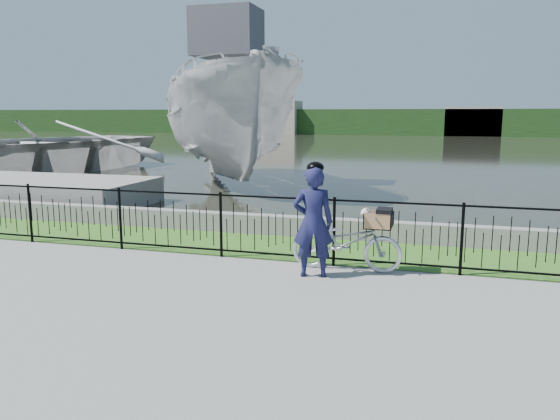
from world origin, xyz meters
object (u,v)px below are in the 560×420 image
(cyclist, at_px, (313,220))
(boat_far, at_px, (42,146))
(bicycle_rig, at_px, (347,241))
(boat_near, at_px, (228,122))

(cyclist, bearing_deg, boat_far, 141.26)
(cyclist, height_order, boat_far, boat_far)
(bicycle_rig, height_order, cyclist, cyclist)
(bicycle_rig, xyz_separation_m, boat_far, (-15.06, 11.23, 0.63))
(bicycle_rig, bearing_deg, boat_near, 121.20)
(bicycle_rig, height_order, boat_far, boat_far)
(bicycle_rig, bearing_deg, boat_far, 143.28)
(bicycle_rig, bearing_deg, cyclist, -133.45)
(bicycle_rig, xyz_separation_m, cyclist, (-0.46, -0.48, 0.40))
(cyclist, bearing_deg, bicycle_rig, 46.55)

